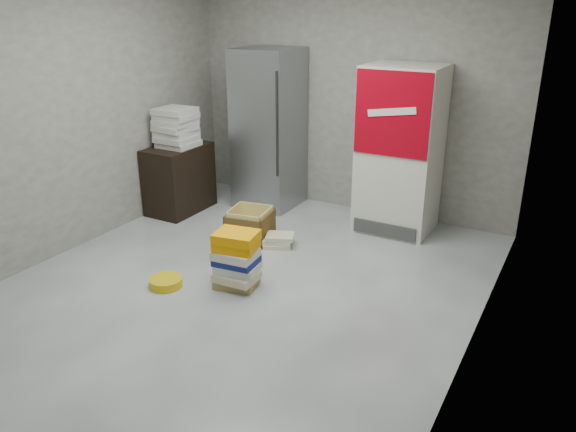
% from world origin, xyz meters
% --- Properties ---
extents(ground, '(5.00, 5.00, 0.00)m').
position_xyz_m(ground, '(0.00, 0.00, 0.00)').
color(ground, silver).
rests_on(ground, ground).
extents(room_shell, '(4.04, 5.04, 2.82)m').
position_xyz_m(room_shell, '(0.00, 0.00, 1.80)').
color(room_shell, '#A29C92').
rests_on(room_shell, ground).
extents(steel_fridge, '(0.70, 0.72, 1.90)m').
position_xyz_m(steel_fridge, '(-0.90, 2.13, 0.95)').
color(steel_fridge, gray).
rests_on(steel_fridge, ground).
extents(coke_cooler, '(0.80, 0.73, 1.80)m').
position_xyz_m(coke_cooler, '(0.75, 2.12, 0.90)').
color(coke_cooler, silver).
rests_on(coke_cooler, ground).
extents(wood_shelf, '(0.50, 0.80, 0.80)m').
position_xyz_m(wood_shelf, '(-1.73, 1.40, 0.40)').
color(wood_shelf, black).
rests_on(wood_shelf, ground).
extents(supply_box_stack, '(0.44, 0.44, 0.45)m').
position_xyz_m(supply_box_stack, '(-1.72, 1.40, 1.03)').
color(supply_box_stack, silver).
rests_on(supply_box_stack, wood_shelf).
extents(phonebook_stack_main, '(0.44, 0.37, 0.54)m').
position_xyz_m(phonebook_stack_main, '(-0.03, 0.09, 0.27)').
color(phonebook_stack_main, '#A48550').
rests_on(phonebook_stack_main, ground).
extents(phonebook_stack_side, '(0.38, 0.34, 0.13)m').
position_xyz_m(phonebook_stack_side, '(-0.15, 1.04, 0.07)').
color(phonebook_stack_side, beige).
rests_on(phonebook_stack_side, ground).
extents(cardboard_box, '(0.49, 0.49, 0.35)m').
position_xyz_m(cardboard_box, '(-0.50, 1.05, 0.14)').
color(cardboard_box, yellow).
rests_on(cardboard_box, ground).
extents(bucket_lid, '(0.36, 0.36, 0.08)m').
position_xyz_m(bucket_lid, '(-0.60, -0.21, 0.04)').
color(bucket_lid, yellow).
rests_on(bucket_lid, ground).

